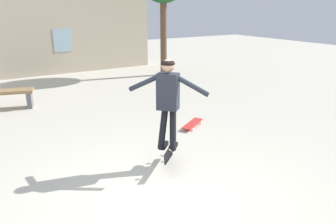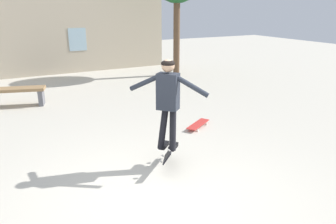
# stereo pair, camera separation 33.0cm
# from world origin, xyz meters

# --- Properties ---
(ground_plane) EXTENTS (40.00, 40.00, 0.00)m
(ground_plane) POSITION_xyz_m (0.00, 0.00, 0.00)
(ground_plane) COLOR beige
(building_backdrop) EXTENTS (10.63, 0.52, 5.54)m
(building_backdrop) POSITION_xyz_m (0.01, 9.96, 2.22)
(building_backdrop) COLOR #B7A88E
(building_backdrop) RESTS_ON ground_plane
(park_bench) EXTENTS (1.61, 0.86, 0.52)m
(park_bench) POSITION_xyz_m (-1.47, 5.78, 0.37)
(park_bench) COLOR #99754C
(park_bench) RESTS_ON ground_plane
(skater) EXTENTS (0.97, 1.06, 1.53)m
(skater) POSITION_xyz_m (0.55, 0.66, 1.26)
(skater) COLOR #282D38
(skateboard_flipping) EXTENTS (0.55, 0.73, 0.41)m
(skateboard_flipping) POSITION_xyz_m (0.52, 0.62, 0.25)
(skateboard_flipping) COLOR black
(skateboard_resting) EXTENTS (0.79, 0.60, 0.08)m
(skateboard_resting) POSITION_xyz_m (2.06, 2.04, 0.07)
(skateboard_resting) COLOR red
(skateboard_resting) RESTS_ON ground_plane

